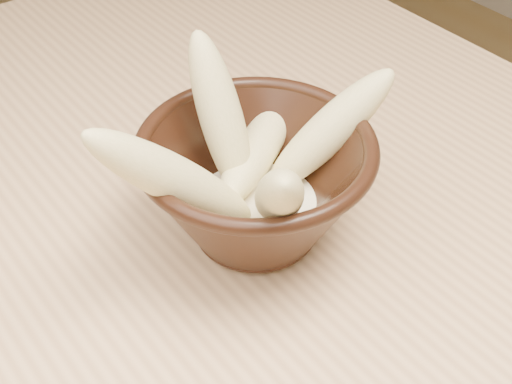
{
  "coord_description": "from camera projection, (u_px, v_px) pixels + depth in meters",
  "views": [
    {
      "loc": [
        -0.04,
        -0.45,
        1.16
      ],
      "look_at": [
        0.21,
        -0.12,
        0.8
      ],
      "focal_mm": 50.0,
      "sensor_mm": 36.0,
      "label": 1
    }
  ],
  "objects": [
    {
      "name": "banana_left",
      "position": [
        175.0,
        180.0,
        0.49
      ],
      "size": [
        0.14,
        0.06,
        0.14
      ],
      "primitive_type": "ellipsoid",
      "rotation": [
        0.76,
        0.0,
        -1.76
      ],
      "color": "#D0C47B",
      "rests_on": "bowl"
    },
    {
      "name": "banana_right",
      "position": [
        329.0,
        131.0,
        0.55
      ],
      "size": [
        0.12,
        0.07,
        0.12
      ],
      "primitive_type": "ellipsoid",
      "rotation": [
        0.82,
        0.0,
        1.24
      ],
      "color": "#D0C47B",
      "rests_on": "bowl"
    },
    {
      "name": "banana_front",
      "position": [
        279.0,
        197.0,
        0.48
      ],
      "size": [
        0.09,
        0.11,
        0.12
      ],
      "primitive_type": "ellipsoid",
      "rotation": [
        0.73,
        0.0,
        -0.62
      ],
      "color": "#D0C47B",
      "rests_on": "bowl"
    },
    {
      "name": "banana_across",
      "position": [
        258.0,
        148.0,
        0.57
      ],
      "size": [
        0.14,
        0.1,
        0.04
      ],
      "primitive_type": "ellipsoid",
      "rotation": [
        1.5,
        0.0,
        2.09
      ],
      "color": "#D0C47B",
      "rests_on": "bowl"
    },
    {
      "name": "banana_upright",
      "position": [
        221.0,
        118.0,
        0.54
      ],
      "size": [
        0.04,
        0.09,
        0.14
      ],
      "primitive_type": "ellipsoid",
      "rotation": [
        0.45,
        0.0,
        3.11
      ],
      "color": "#D0C47B",
      "rests_on": "bowl"
    },
    {
      "name": "bowl",
      "position": [
        256.0,
        184.0,
        0.54
      ],
      "size": [
        0.18,
        0.18,
        0.1
      ],
      "rotation": [
        0.0,
        0.0,
        -0.4
      ],
      "color": "black",
      "rests_on": "table"
    },
    {
      "name": "milk_puddle",
      "position": [
        256.0,
        207.0,
        0.56
      ],
      "size": [
        0.1,
        0.1,
        0.01
      ],
      "primitive_type": "cylinder",
      "color": "beige",
      "rests_on": "bowl"
    }
  ]
}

